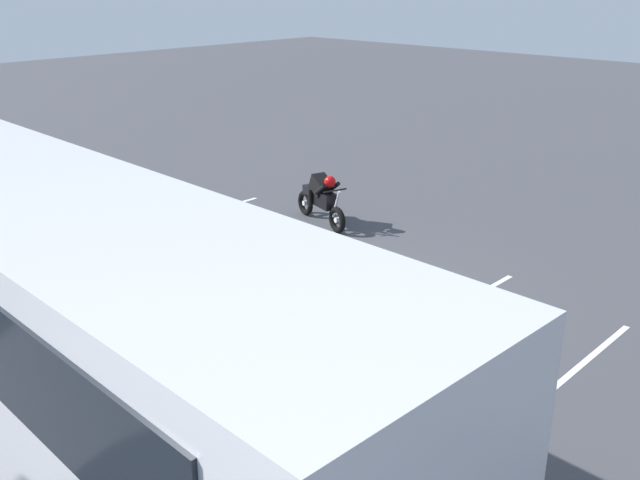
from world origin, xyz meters
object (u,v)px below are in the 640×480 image
(tour_bus, at_px, (66,325))
(spectator_far_left, at_px, (331,322))
(stunt_motorcycle, at_px, (321,198))
(spectator_centre, at_px, (239,279))
(spectator_left, at_px, (276,308))
(parked_motorcycle_silver, at_px, (153,309))
(traffic_cone, at_px, (381,264))

(tour_bus, height_order, spectator_far_left, tour_bus)
(stunt_motorcycle, bearing_deg, spectator_far_left, 134.81)
(spectator_centre, distance_m, stunt_motorcycle, 5.86)
(spectator_left, height_order, parked_motorcycle_silver, spectator_left)
(spectator_centre, height_order, traffic_cone, spectator_centre)
(spectator_left, relative_size, parked_motorcycle_silver, 0.85)
(stunt_motorcycle, height_order, traffic_cone, stunt_motorcycle)
(spectator_centre, relative_size, stunt_motorcycle, 0.90)
(spectator_left, relative_size, spectator_centre, 0.96)
(spectator_centre, bearing_deg, tour_bus, 100.85)
(spectator_centre, bearing_deg, parked_motorcycle_silver, 34.93)
(spectator_left, relative_size, stunt_motorcycle, 0.86)
(tour_bus, xyz_separation_m, traffic_cone, (0.59, -6.47, -1.34))
(spectator_centre, bearing_deg, stunt_motorcycle, -58.65)
(spectator_far_left, bearing_deg, traffic_cone, -60.26)
(parked_motorcycle_silver, height_order, traffic_cone, parked_motorcycle_silver)
(spectator_far_left, height_order, spectator_centre, spectator_far_left)
(stunt_motorcycle, relative_size, traffic_cone, 3.18)
(spectator_left, bearing_deg, stunt_motorcycle, -51.74)
(tour_bus, distance_m, spectator_centre, 3.14)
(tour_bus, bearing_deg, traffic_cone, -84.75)
(spectator_left, bearing_deg, spectator_far_left, -173.32)
(parked_motorcycle_silver, xyz_separation_m, stunt_motorcycle, (1.89, -5.79, 0.13))
(spectator_left, height_order, stunt_motorcycle, spectator_left)
(parked_motorcycle_silver, distance_m, stunt_motorcycle, 6.09)
(traffic_cone, bearing_deg, parked_motorcycle_silver, 74.96)
(spectator_far_left, relative_size, stunt_motorcycle, 0.91)
(traffic_cone, bearing_deg, stunt_motorcycle, -27.13)
(parked_motorcycle_silver, relative_size, traffic_cone, 3.26)
(tour_bus, height_order, stunt_motorcycle, tour_bus)
(traffic_cone, bearing_deg, spectator_far_left, 119.74)
(spectator_left, height_order, traffic_cone, spectator_left)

